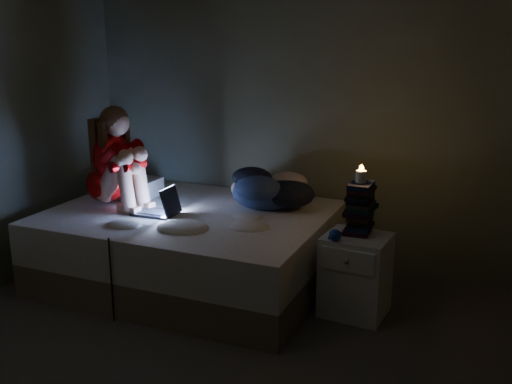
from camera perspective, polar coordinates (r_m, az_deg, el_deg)
The scene contains 12 objects.
floor at distance 3.61m, azimuth -7.28°, elevation -16.36°, with size 3.60×3.80×0.02m, color #484544.
wall_back at distance 4.85m, azimuth 3.72°, elevation 8.36°, with size 3.60×0.02×2.60m, color #484F3C.
bed at distance 4.59m, azimuth -6.36°, elevation -5.22°, with size 2.04×1.53×0.56m, color #B5B0A5, non-canonical shape.
pillow at distance 5.01m, azimuth -12.20°, elevation 0.47°, with size 0.49×0.35×0.14m, color silver.
woman at distance 4.70m, azimuth -14.23°, elevation 3.42°, with size 0.48×0.32×0.78m, color #6F0000, non-canonical shape.
laptop at distance 4.43m, azimuth -9.71°, elevation -0.73°, with size 0.32×0.23×0.23m, color black, non-canonical shape.
clothes_pile at distance 4.55m, azimuth 0.80°, elevation 0.49°, with size 0.53×0.42×0.32m, color navy, non-canonical shape.
nightstand at distance 4.11m, azimuth 9.51°, elevation -7.84°, with size 0.42×0.37×0.56m, color silver.
book_stack at distance 4.01m, azimuth 9.89°, elevation -1.42°, with size 0.19×0.25×0.37m, color black, non-canonical shape.
candle at distance 3.96m, azimuth 10.04°, elevation 1.67°, with size 0.07×0.07×0.08m, color beige.
phone at distance 3.97m, azimuth 7.66°, elevation -4.20°, with size 0.07×0.14×0.01m, color black.
blue_orb at distance 3.87m, azimuth 7.70°, elevation -4.19°, with size 0.08×0.08×0.08m, color navy.
Camera 1 is at (1.60, -2.63, 1.86)m, focal length 41.78 mm.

